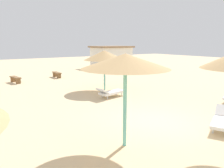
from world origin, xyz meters
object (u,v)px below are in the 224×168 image
object	(u,v)px
bench_0	(57,74)
bench_2	(15,79)
lounger_4	(111,92)
parasol_6	(125,62)
beach_cabana	(111,57)
lounger_2	(222,120)
parasol_4	(104,55)

from	to	relation	value
bench_0	bench_2	size ratio (longest dim) A/B	0.97
lounger_4	bench_0	world-z (taller)	lounger_4
parasol_6	bench_0	bearing A→B (deg)	77.67
parasol_6	bench_0	xyz separation A→B (m)	(3.19, 14.58, -2.33)
lounger_4	beach_cabana	world-z (taller)	beach_cabana
bench_2	lounger_2	bearing A→B (deg)	-72.70
parasol_6	bench_2	world-z (taller)	parasol_6
beach_cabana	lounger_4	bearing A→B (deg)	-124.02
bench_2	beach_cabana	world-z (taller)	beach_cabana
bench_0	beach_cabana	xyz separation A→B (m)	(8.73, 3.91, 1.05)
lounger_2	bench_0	size ratio (longest dim) A/B	1.32
parasol_4	lounger_4	world-z (taller)	parasol_4
lounger_4	beach_cabana	xyz separation A→B (m)	(8.78, 13.01, 1.09)
beach_cabana	parasol_6	bearing A→B (deg)	-122.80
beach_cabana	lounger_2	bearing A→B (deg)	-112.21
lounger_2	lounger_4	size ratio (longest dim) A/B	1.00
lounger_4	bench_0	bearing A→B (deg)	89.67
lounger_2	bench_2	size ratio (longest dim) A/B	1.29
lounger_4	beach_cabana	bearing A→B (deg)	55.98
parasol_4	parasol_6	size ratio (longest dim) A/B	0.96
bench_2	parasol_6	bearing A→B (deg)	-87.58
parasol_6	lounger_4	distance (m)	6.75
lounger_2	bench_0	distance (m)	15.53
lounger_2	lounger_4	world-z (taller)	lounger_2
bench_0	bench_2	xyz separation A→B (m)	(-3.77, -0.83, 0.00)
parasol_4	bench_0	distance (m)	7.41
parasol_6	lounger_2	world-z (taller)	parasol_6
parasol_6	bench_0	size ratio (longest dim) A/B	1.94
bench_2	parasol_4	bearing A→B (deg)	-53.86
lounger_2	beach_cabana	world-z (taller)	beach_cabana
parasol_4	lounger_4	xyz separation A→B (m)	(-0.85, -2.01, -2.06)
lounger_4	beach_cabana	distance (m)	15.74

